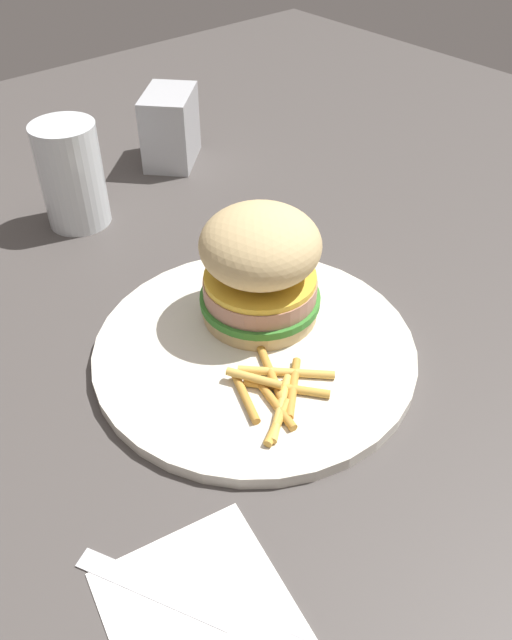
% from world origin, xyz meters
% --- Properties ---
extents(ground_plane, '(1.60, 1.60, 0.00)m').
position_xyz_m(ground_plane, '(0.00, 0.00, 0.00)').
color(ground_plane, '#47423F').
extents(plate, '(0.29, 0.29, 0.01)m').
position_xyz_m(plate, '(-0.00, 0.01, 0.01)').
color(plate, silver).
rests_on(plate, ground_plane).
extents(sandwich, '(0.11, 0.11, 0.11)m').
position_xyz_m(sandwich, '(0.03, -0.03, 0.07)').
color(sandwich, tan).
rests_on(sandwich, plate).
extents(fries_pile, '(0.10, 0.09, 0.01)m').
position_xyz_m(fries_pile, '(-0.06, 0.03, 0.02)').
color(fries_pile, gold).
rests_on(fries_pile, plate).
extents(napkin, '(0.13, 0.13, 0.00)m').
position_xyz_m(napkin, '(-0.15, 0.18, 0.00)').
color(napkin, white).
rests_on(napkin, ground_plane).
extents(fork, '(0.16, 0.09, 0.00)m').
position_xyz_m(fork, '(-0.15, 0.18, 0.00)').
color(fork, silver).
rests_on(fork, napkin).
extents(drink_glass, '(0.07, 0.07, 0.12)m').
position_xyz_m(drink_glass, '(0.31, 0.01, 0.05)').
color(drink_glass, silver).
rests_on(drink_glass, ground_plane).
extents(napkin_dispenser, '(0.10, 0.11, 0.09)m').
position_xyz_m(napkin_dispenser, '(0.36, -0.16, 0.05)').
color(napkin_dispenser, '#B7BABF').
rests_on(napkin_dispenser, ground_plane).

